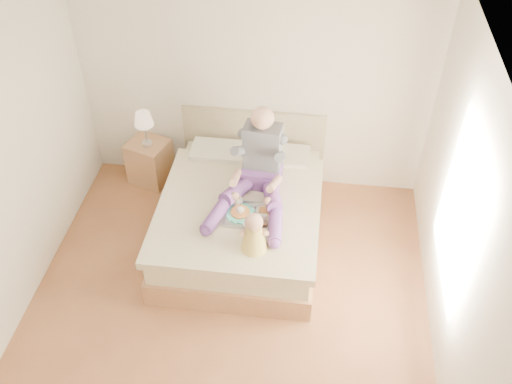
# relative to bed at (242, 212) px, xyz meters

# --- Properties ---
(room) EXTENTS (4.02, 4.22, 2.71)m
(room) POSITION_rel_bed_xyz_m (0.08, -1.08, 1.19)
(room) COLOR brown
(room) RESTS_ON ground
(bed) EXTENTS (1.70, 2.18, 1.00)m
(bed) POSITION_rel_bed_xyz_m (0.00, 0.00, 0.00)
(bed) COLOR #9A6C48
(bed) RESTS_ON ground
(nightstand) EXTENTS (0.57, 0.53, 0.56)m
(nightstand) POSITION_rel_bed_xyz_m (-1.27, 0.80, -0.04)
(nightstand) COLOR #9A6C48
(nightstand) RESTS_ON ground
(lamp) EXTENTS (0.22, 0.22, 0.46)m
(lamp) POSITION_rel_bed_xyz_m (-1.26, 0.76, 0.59)
(lamp) COLOR #B1B3B8
(lamp) RESTS_ON nightstand
(adult) EXTENTS (0.82, 1.21, 0.97)m
(adult) POSITION_rel_bed_xyz_m (0.17, 0.06, 0.58)
(adult) COLOR #5E3482
(adult) RESTS_ON bed
(tray) EXTENTS (0.51, 0.40, 0.14)m
(tray) POSITION_rel_bed_xyz_m (0.14, -0.34, 0.33)
(tray) COLOR #B1B3B8
(tray) RESTS_ON bed
(baby) EXTENTS (0.28, 0.39, 0.43)m
(baby) POSITION_rel_bed_xyz_m (0.23, -0.76, 0.47)
(baby) COLOR gold
(baby) RESTS_ON bed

